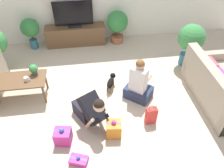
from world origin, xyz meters
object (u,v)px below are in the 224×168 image
Objects in this scene: potted_plant_back_right at (117,24)px; dog at (111,81)px; tabletop_plant at (33,69)px; tv at (73,15)px; person_sitting at (139,85)px; sofa_right at (219,88)px; potted_plant_corner_right at (191,40)px; gift_bag_a at (151,115)px; coffee_table at (19,82)px; gift_box_c at (79,160)px; tv_console at (76,35)px; mug at (26,79)px; person_kneeling at (90,109)px; potted_plant_back_left at (30,29)px; gift_box_a at (63,136)px; gift_box_b at (114,129)px.

potted_plant_back_right is 1.89× the size of dog.
tv is at bearing 65.89° from tabletop_plant.
sofa_right is at bearing -150.41° from person_sitting.
potted_plant_corner_right is at bearing -40.43° from potted_plant_back_right.
gift_bag_a is (-1.49, -0.40, -0.11)m from sofa_right.
sofa_right reaches higher than dog.
coffee_table is at bearing 81.28° from sofa_right.
potted_plant_back_right is 3.80m from gift_box_c.
mug reaches higher than tv_console.
sofa_right reaches higher than tv_console.
person_kneeling is at bearing -108.47° from potted_plant_back_right.
potted_plant_back_left reaches higher than gift_box_a.
sofa_right is 4.81× the size of gift_bag_a.
person_sitting is at bearing 53.68° from gift_box_b.
tv is 1.11× the size of potted_plant_back_right.
gift_bag_a is at bearing -86.96° from potted_plant_back_right.
gift_bag_a is at bearing 136.64° from person_sitting.
tv is at bearing 2.50° from potted_plant_back_left.
tv is 1.18m from potted_plant_back_left.
tv reaches higher than gift_bag_a.
potted_plant_back_right is 2.00m from dog.
potted_plant_corner_right is 1.24× the size of person_kneeling.
coffee_table is at bearing 123.84° from gift_box_c.
sofa_right is 3.71m from tabletop_plant.
person_sitting is 2.57× the size of gift_bag_a.
gift_box_b is 1.94m from mug.
gift_box_b is at bearing 35.60° from gift_box_c.
dog is at bearing -46.00° from potted_plant_back_left.
sofa_right is 1.55m from gift_bag_a.
potted_plant_corner_right reaches higher than tabletop_plant.
potted_plant_corner_right reaches higher than gift_box_a.
gift_box_c is at bearing -138.05° from person_kneeling.
coffee_table is 2.22× the size of dog.
sofa_right is 2.17× the size of person_kneeling.
potted_plant_corner_right is at bearing -139.29° from dog.
potted_plant_corner_right is at bearing 32.42° from gift_box_a.
potted_plant_back_left is at bearing -177.50° from tv.
sofa_right reaches higher than gift_box_a.
tv_console is at bearing -22.92° from person_sitting.
tv is (0.00, 0.00, 0.57)m from tv_console.
potted_plant_corner_right is at bearing 50.91° from gift_bag_a.
person_sitting reaches higher than coffee_table.
tv_console is at bearing 177.50° from potted_plant_back_right.
potted_plant_corner_right is 3.52m from gift_box_a.
person_kneeling is 2.58× the size of gift_box_c.
gift_box_a is at bearing -114.41° from potted_plant_back_right.
gift_bag_a is at bearing 25.02° from gift_box_c.
potted_plant_back_left is 2.23× the size of gift_bag_a.
dog is 1.59m from tabletop_plant.
gift_box_b is (0.59, -3.17, -0.69)m from tv.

